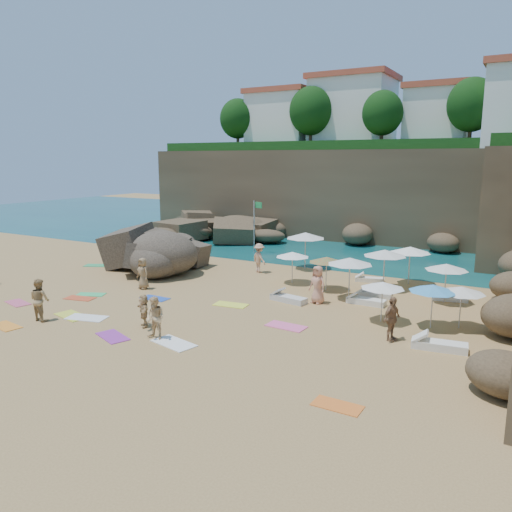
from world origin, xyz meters
The scene contains 46 objects.
ground centered at (0.00, 0.00, 0.00)m, with size 120.00×120.00×0.00m, color tan.
seawater centered at (0.00, 30.00, 0.00)m, with size 120.00×120.00×0.00m, color #0C4751.
cliff_back centered at (2.00, 25.00, 4.00)m, with size 44.00×8.00×8.00m, color brown.
rock_promontory centered at (-11.00, 16.00, 0.00)m, with size 12.00×7.00×2.00m, color brown, non-canonical shape.
clifftop_buildings centered at (2.96, 25.79, 11.24)m, with size 28.48×9.48×7.00m.
clifftop_trees centered at (4.78, 19.52, 11.26)m, with size 35.60×23.82×4.40m.
marina_masts centered at (-16.50, 30.00, 3.00)m, with size 3.10×0.10×6.00m.
rock_outcrop centered at (-7.76, 4.92, 0.00)m, with size 7.07×5.30×2.83m, color brown, non-canonical shape.
flag_pole centered at (-3.75, 13.09, 2.60)m, with size 0.78×0.27×4.07m.
parasol_0 centered at (1.99, 9.68, 2.24)m, with size 2.59×2.59×2.45m.
parasol_1 centered at (2.94, 5.68, 1.72)m, with size 1.98×1.98×1.88m.
parasol_2 centered at (8.99, 8.84, 2.05)m, with size 2.36×2.36×2.23m.
parasol_4 centered at (12.69, 2.02, 1.71)m, with size 1.97×1.97×1.86m.
parasol_5 centered at (8.00, 7.00, 2.07)m, with size 2.39×2.39×2.26m.
parasol_6 centered at (5.26, 5.21, 1.74)m, with size 2.00×2.00×1.89m.
parasol_7 centered at (9.50, 1.22, 1.70)m, with size 1.96×1.96×1.85m.
parasol_8 centered at (11.46, 5.87, 1.86)m, with size 2.14×2.14×2.02m.
parasol_9 centered at (7.01, 4.02, 2.04)m, with size 2.35×2.35×2.22m.
parasol_10 centered at (11.61, 1.47, 1.78)m, with size 2.05×2.05×1.94m.
lounger_0 centered at (6.85, 8.26, 0.13)m, with size 1.70×0.57×0.26m, color white.
lounger_1 centered at (8.09, 3.57, 0.15)m, with size 1.93×0.64×0.30m, color white.
lounger_2 centered at (8.10, 5.17, 0.14)m, with size 1.74×0.58×0.27m, color silver.
lounger_3 centered at (4.48, 2.03, 0.15)m, with size 1.97×0.66×0.31m, color silver.
lounger_4 centered at (11.69, 6.34, 0.13)m, with size 1.69×0.56×0.26m, color silver.
lounger_5 centered at (12.39, -1.01, 0.16)m, with size 2.06×0.69×0.32m, color white.
towel_1 centered at (-7.45, -5.00, 0.01)m, with size 1.54×0.77×0.03m, color #D15171.
towel_2 centered at (-4.67, -7.55, 0.01)m, with size 1.54×0.77×0.03m, color orange.
towel_3 centered at (-5.45, -2.02, 0.01)m, with size 1.50×0.75×0.03m, color #37C26A.
towel_4 centered at (-3.33, -5.10, 0.02)m, with size 1.81×0.91×0.03m, color #D8E13B.
towel_5 centered at (-2.48, -4.98, 0.02)m, with size 1.85×0.92×0.03m, color white.
towel_6 centered at (0.38, -6.19, 0.01)m, with size 1.68×0.84×0.03m, color purple.
towel_7 centered at (-5.37, -2.83, 0.01)m, with size 1.57×0.79×0.03m, color #D34A25.
towel_8 centered at (-1.93, -0.89, 0.01)m, with size 1.54×0.77×0.03m, color blue.
towel_9 centered at (6.06, -1.50, 0.02)m, with size 1.75×0.88×0.03m, color pink.
towel_10 centered at (10.55, -7.19, 0.01)m, with size 1.48×0.74×0.03m, color orange.
towel_11 centered at (-10.83, 3.52, 0.02)m, with size 1.76×0.88×0.03m, color #2EA45E.
towel_12 centered at (2.20, 0.07, 0.01)m, with size 1.69×0.85×0.03m, color #F4FF43.
towel_13 centered at (3.07, -5.55, 0.02)m, with size 1.90×0.95×0.03m, color white.
person_stand_1 centered at (-4.05, -6.21, 0.97)m, with size 0.94×0.73×1.94m, color tan.
person_stand_2 centered at (-0.12, 7.18, 0.95)m, with size 1.23×0.51×1.90m, color tan.
person_stand_3 centered at (10.50, -0.95, 0.92)m, with size 1.07×0.45×1.83m, color #936A49.
person_stand_4 centered at (5.85, 2.54, 0.97)m, with size 0.95×0.52×1.94m, color tan.
person_stand_5 centered at (-9.63, 9.10, 0.81)m, with size 1.49×0.43×1.61m, color tan.
person_lie_2 centered at (-3.81, 0.33, 0.23)m, with size 0.85×1.75×0.47m, color olive.
person_lie_3 centered at (0.67, -4.59, 0.19)m, with size 1.31×1.42×0.38m, color tan.
person_lie_5 centered at (2.14, -5.53, 0.33)m, with size 0.85×1.74×0.66m, color #DAB37C.
Camera 1 is at (15.19, -20.32, 7.24)m, focal length 35.00 mm.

